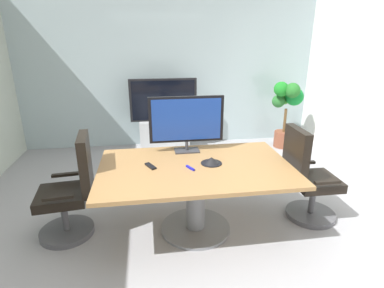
{
  "coord_description": "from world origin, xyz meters",
  "views": [
    {
      "loc": [
        -0.46,
        -2.62,
        2.01
      ],
      "look_at": [
        0.01,
        0.45,
        0.91
      ],
      "focal_mm": 28.52,
      "sensor_mm": 36.0,
      "label": 1
    }
  ],
  "objects": [
    {
      "name": "remote_control",
      "position": [
        -0.45,
        0.25,
        0.77
      ],
      "size": [
        0.12,
        0.17,
        0.02
      ],
      "primitive_type": "cube",
      "rotation": [
        0.0,
        0.0,
        0.45
      ],
      "color": "black",
      "rests_on": "conference_table"
    },
    {
      "name": "wall_back_glass_partition",
      "position": [
        0.0,
        3.17,
        1.4
      ],
      "size": [
        5.54,
        0.1,
        2.79
      ],
      "primitive_type": "cube",
      "color": "#9EB2B7",
      "rests_on": "ground"
    },
    {
      "name": "office_chair_left",
      "position": [
        -1.28,
        0.33,
        0.46
      ],
      "size": [
        0.62,
        0.6,
        1.09
      ],
      "rotation": [
        0.0,
        0.0,
        -1.46
      ],
      "color": "#4C4C51",
      "rests_on": "ground"
    },
    {
      "name": "office_chair_right",
      "position": [
        1.29,
        0.25,
        0.46
      ],
      "size": [
        0.6,
        0.57,
        1.09
      ],
      "rotation": [
        0.0,
        0.0,
        1.56
      ],
      "color": "#4C4C51",
      "rests_on": "ground"
    },
    {
      "name": "potted_plant",
      "position": [
        2.1,
        2.58,
        0.77
      ],
      "size": [
        0.61,
        0.63,
        1.25
      ],
      "color": "brown",
      "rests_on": "ground"
    },
    {
      "name": "wall_display_unit",
      "position": [
        -0.16,
        2.81,
        0.44
      ],
      "size": [
        1.2,
        0.36,
        1.31
      ],
      "color": "#B7BABC",
      "rests_on": "ground"
    },
    {
      "name": "whiteboard_marker",
      "position": [
        -0.06,
        0.14,
        0.77
      ],
      "size": [
        0.08,
        0.12,
        0.02
      ],
      "primitive_type": "cube",
      "rotation": [
        0.0,
        0.0,
        -1.1
      ],
      "color": "#1919A5",
      "rests_on": "conference_table"
    },
    {
      "name": "ground_plane",
      "position": [
        0.0,
        0.0,
        0.0
      ],
      "size": [
        7.34,
        7.34,
        0.0
      ],
      "primitive_type": "plane",
      "color": "#99999E"
    },
    {
      "name": "conference_phone",
      "position": [
        0.18,
        0.24,
        0.79
      ],
      "size": [
        0.22,
        0.22,
        0.07
      ],
      "color": "black",
      "rests_on": "conference_table"
    },
    {
      "name": "tv_monitor",
      "position": [
        -0.03,
        0.65,
        1.12
      ],
      "size": [
        0.84,
        0.18,
        0.64
      ],
      "color": "#333338",
      "rests_on": "conference_table"
    },
    {
      "name": "conference_table",
      "position": [
        0.01,
        0.2,
        0.57
      ],
      "size": [
        1.96,
        1.23,
        0.76
      ],
      "color": "olive",
      "rests_on": "ground"
    }
  ]
}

